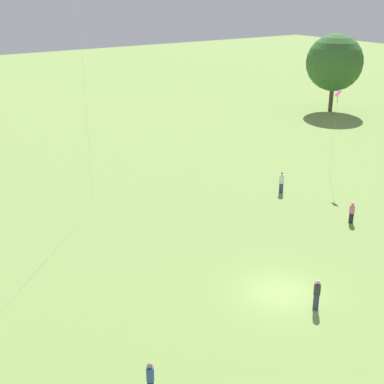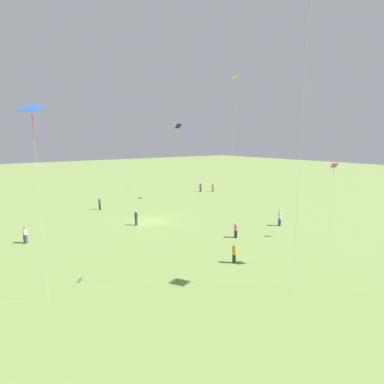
{
  "view_description": "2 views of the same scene",
  "coord_description": "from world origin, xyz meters",
  "px_view_note": "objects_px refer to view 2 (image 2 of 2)",
  "views": [
    {
      "loc": [
        18.88,
        -18.95,
        16.39
      ],
      "look_at": [
        -7.71,
        -0.77,
        3.84
      ],
      "focal_mm": 50.0,
      "sensor_mm": 36.0,
      "label": 1
    },
    {
      "loc": [
        17.67,
        32.69,
        10.21
      ],
      "look_at": [
        -4.76,
        2.22,
        3.62
      ],
      "focal_mm": 28.0,
      "sensor_mm": 36.0,
      "label": 2
    }
  ],
  "objects_px": {
    "person_1": "(201,188)",
    "person_2": "(136,218)",
    "kite_6": "(178,128)",
    "person_5": "(236,230)",
    "kite_2": "(334,170)",
    "kite_4": "(235,84)",
    "person_6": "(213,188)",
    "person_3": "(25,235)",
    "person_0": "(100,204)",
    "kite_7": "(32,114)",
    "person_7": "(280,218)",
    "person_4": "(234,254)",
    "kite_3": "(309,15)"
  },
  "relations": [
    {
      "from": "person_1",
      "to": "person_2",
      "type": "relative_size",
      "value": 0.97
    },
    {
      "from": "person_1",
      "to": "kite_6",
      "type": "height_order",
      "value": "kite_6"
    },
    {
      "from": "person_5",
      "to": "kite_2",
      "type": "bearing_deg",
      "value": 27.19
    },
    {
      "from": "kite_4",
      "to": "person_6",
      "type": "bearing_deg",
      "value": -106.57
    },
    {
      "from": "person_3",
      "to": "person_6",
      "type": "distance_m",
      "value": 36.6
    },
    {
      "from": "person_5",
      "to": "kite_6",
      "type": "relative_size",
      "value": 0.12
    },
    {
      "from": "person_0",
      "to": "kite_7",
      "type": "bearing_deg",
      "value": -67.15
    },
    {
      "from": "person_2",
      "to": "person_7",
      "type": "height_order",
      "value": "person_7"
    },
    {
      "from": "person_4",
      "to": "person_7",
      "type": "bearing_deg",
      "value": 71.95
    },
    {
      "from": "person_0",
      "to": "kite_2",
      "type": "height_order",
      "value": "kite_2"
    },
    {
      "from": "person_0",
      "to": "person_2",
      "type": "relative_size",
      "value": 0.99
    },
    {
      "from": "person_3",
      "to": "person_6",
      "type": "xyz_separation_m",
      "value": [
        -34.63,
        -11.83,
        0.01
      ]
    },
    {
      "from": "person_1",
      "to": "person_6",
      "type": "relative_size",
      "value": 1.01
    },
    {
      "from": "kite_2",
      "to": "person_1",
      "type": "bearing_deg",
      "value": -25.31
    },
    {
      "from": "person_5",
      "to": "kite_4",
      "type": "height_order",
      "value": "kite_4"
    },
    {
      "from": "person_3",
      "to": "kite_3",
      "type": "xyz_separation_m",
      "value": [
        -12.8,
        22.03,
        16.4
      ]
    },
    {
      "from": "person_5",
      "to": "kite_7",
      "type": "relative_size",
      "value": 0.13
    },
    {
      "from": "kite_2",
      "to": "kite_3",
      "type": "distance_m",
      "value": 16.99
    },
    {
      "from": "person_1",
      "to": "person_5",
      "type": "relative_size",
      "value": 1.07
    },
    {
      "from": "person_1",
      "to": "kite_2",
      "type": "distance_m",
      "value": 31.96
    },
    {
      "from": "person_2",
      "to": "person_7",
      "type": "distance_m",
      "value": 17.31
    },
    {
      "from": "person_1",
      "to": "kite_7",
      "type": "xyz_separation_m",
      "value": [
        33.1,
        26.5,
        10.81
      ]
    },
    {
      "from": "person_6",
      "to": "kite_2",
      "type": "distance_m",
      "value": 31.14
    },
    {
      "from": "person_4",
      "to": "kite_7",
      "type": "relative_size",
      "value": 0.13
    },
    {
      "from": "person_0",
      "to": "person_6",
      "type": "bearing_deg",
      "value": 53.97
    },
    {
      "from": "person_2",
      "to": "kite_2",
      "type": "relative_size",
      "value": 0.23
    },
    {
      "from": "person_6",
      "to": "person_2",
      "type": "bearing_deg",
      "value": -86.8
    },
    {
      "from": "person_0",
      "to": "person_4",
      "type": "relative_size",
      "value": 1.12
    },
    {
      "from": "person_4",
      "to": "kite_3",
      "type": "height_order",
      "value": "kite_3"
    },
    {
      "from": "person_0",
      "to": "person_5",
      "type": "xyz_separation_m",
      "value": [
        -7.14,
        21.17,
        -0.11
      ]
    },
    {
      "from": "kite_6",
      "to": "person_7",
      "type": "bearing_deg",
      "value": 119.4
    },
    {
      "from": "kite_3",
      "to": "person_3",
      "type": "bearing_deg",
      "value": -71.24
    },
    {
      "from": "kite_4",
      "to": "kite_7",
      "type": "xyz_separation_m",
      "value": [
        32.11,
        16.44,
        -7.35
      ]
    },
    {
      "from": "person_6",
      "to": "kite_3",
      "type": "distance_m",
      "value": 43.49
    },
    {
      "from": "kite_6",
      "to": "person_4",
      "type": "bearing_deg",
      "value": 100.15
    },
    {
      "from": "person_0",
      "to": "person_6",
      "type": "xyz_separation_m",
      "value": [
        -23.55,
        -1.9,
        -0.07
      ]
    },
    {
      "from": "person_1",
      "to": "person_7",
      "type": "relative_size",
      "value": 0.94
    },
    {
      "from": "person_0",
      "to": "person_3",
      "type": "bearing_deg",
      "value": -88.79
    },
    {
      "from": "person_0",
      "to": "person_1",
      "type": "bearing_deg",
      "value": 58.09
    },
    {
      "from": "person_3",
      "to": "kite_2",
      "type": "xyz_separation_m",
      "value": [
        -25.73,
        17.31,
        6.44
      ]
    },
    {
      "from": "person_5",
      "to": "person_7",
      "type": "distance_m",
      "value": 7.38
    },
    {
      "from": "kite_3",
      "to": "person_1",
      "type": "bearing_deg",
      "value": -130.73
    },
    {
      "from": "person_7",
      "to": "kite_7",
      "type": "xyz_separation_m",
      "value": [
        26.08,
        2.07,
        10.75
      ]
    },
    {
      "from": "person_1",
      "to": "kite_6",
      "type": "distance_m",
      "value": 12.39
    },
    {
      "from": "person_1",
      "to": "kite_2",
      "type": "relative_size",
      "value": 0.22
    },
    {
      "from": "person_6",
      "to": "kite_4",
      "type": "relative_size",
      "value": 0.09
    },
    {
      "from": "person_2",
      "to": "kite_6",
      "type": "height_order",
      "value": "kite_6"
    },
    {
      "from": "kite_6",
      "to": "kite_7",
      "type": "xyz_separation_m",
      "value": [
        29.34,
        28.7,
        -0.78
      ]
    },
    {
      "from": "person_7",
      "to": "kite_4",
      "type": "bearing_deg",
      "value": -70.02
    },
    {
      "from": "person_7",
      "to": "kite_3",
      "type": "height_order",
      "value": "kite_3"
    }
  ]
}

